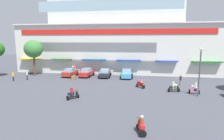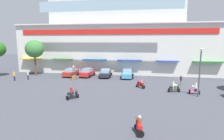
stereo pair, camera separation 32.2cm
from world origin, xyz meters
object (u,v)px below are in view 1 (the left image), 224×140
object	(u,v)px
scooter_rider_5	(73,94)
scooter_rider_8	(141,126)
parked_car_2	(105,73)
pedestrian_2	(180,79)
plaza_tree_0	(33,49)
parked_car_0	(70,72)
streetlamp_near	(200,68)
pedestrian_1	(13,76)
parked_car_3	(127,74)
scooter_rider_1	(174,88)
scooter_rider_3	(195,89)
parked_car_1	(87,73)
balloon_vendor_cart	(74,74)
pedestrian_0	(27,74)
scooter_rider_4	(141,83)

from	to	relation	value
scooter_rider_5	scooter_rider_8	size ratio (longest dim) A/B	1.04
parked_car_2	pedestrian_2	distance (m)	13.57
plaza_tree_0	pedestrian_2	distance (m)	27.20
parked_car_0	scooter_rider_5	bearing A→B (deg)	-67.49
streetlamp_near	pedestrian_1	bearing A→B (deg)	171.04
parked_car_3	pedestrian_2	world-z (taller)	pedestrian_2
scooter_rider_1	scooter_rider_3	distance (m)	2.55
scooter_rider_5	scooter_rider_8	world-z (taller)	scooter_rider_5
plaza_tree_0	scooter_rider_3	bearing A→B (deg)	-17.22
parked_car_0	scooter_rider_3	distance (m)	22.09
parked_car_1	parked_car_2	distance (m)	3.49
scooter_rider_1	parked_car_1	bearing A→B (deg)	149.82
parked_car_3	streetlamp_near	xyz separation A→B (m)	(9.61, -10.25, 2.74)
parked_car_2	parked_car_1	bearing A→B (deg)	-176.02
parked_car_1	scooter_rider_1	xyz separation A→B (m)	(14.57, -8.47, -0.21)
scooter_rider_5	scooter_rider_8	bearing A→B (deg)	-41.36
balloon_vendor_cart	scooter_rider_3	bearing A→B (deg)	-16.89
plaza_tree_0	pedestrian_0	xyz separation A→B (m)	(0.92, -3.96, -4.20)
pedestrian_2	balloon_vendor_cart	world-z (taller)	balloon_vendor_cart
pedestrian_1	streetlamp_near	xyz separation A→B (m)	(28.43, -4.48, 2.64)
parked_car_1	parked_car_2	bearing A→B (deg)	3.98
scooter_rider_5	pedestrian_2	bearing A→B (deg)	33.33
scooter_rider_3	pedestrian_1	world-z (taller)	pedestrian_1
parked_car_0	parked_car_1	xyz separation A→B (m)	(3.20, 0.21, 0.02)
parked_car_3	scooter_rider_8	bearing A→B (deg)	-82.48
parked_car_0	pedestrian_0	bearing A→B (deg)	-145.88
parked_car_3	scooter_rider_4	world-z (taller)	scooter_rider_4
scooter_rider_3	balloon_vendor_cart	xyz separation A→B (m)	(-18.36, 5.57, 0.38)
parked_car_3	pedestrian_0	world-z (taller)	pedestrian_0
scooter_rider_5	pedestrian_2	size ratio (longest dim) A/B	0.93
parked_car_1	parked_car_3	bearing A→B (deg)	0.98
parked_car_1	scooter_rider_5	world-z (taller)	parked_car_1
pedestrian_1	parked_car_1	bearing A→B (deg)	26.67
plaza_tree_0	scooter_rider_4	distance (m)	22.03
scooter_rider_8	parked_car_2	bearing A→B (deg)	108.16
parked_car_0	parked_car_3	bearing A→B (deg)	1.82
pedestrian_1	pedestrian_2	xyz separation A→B (m)	(27.43, 1.17, 0.04)
scooter_rider_8	pedestrian_1	size ratio (longest dim) A/B	0.92
plaza_tree_0	parked_car_1	xyz separation A→B (m)	(10.37, 0.49, -4.39)
plaza_tree_0	pedestrian_1	bearing A→B (deg)	-99.49
parked_car_0	balloon_vendor_cart	size ratio (longest dim) A/B	1.56
scooter_rider_1	scooter_rider_3	size ratio (longest dim) A/B	1.04
parked_car_1	parked_car_2	xyz separation A→B (m)	(3.48, 0.24, -0.04)
scooter_rider_1	parked_car_3	bearing A→B (deg)	129.11
balloon_vendor_cart	streetlamp_near	bearing A→B (deg)	-19.95
scooter_rider_5	pedestrian_0	xyz separation A→B (m)	(-11.79, 9.13, 0.35)
scooter_rider_1	balloon_vendor_cart	world-z (taller)	balloon_vendor_cart
scooter_rider_4	parked_car_2	bearing A→B (deg)	132.83
scooter_rider_3	plaza_tree_0	bearing A→B (deg)	162.78
parked_car_3	pedestrian_1	distance (m)	19.68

